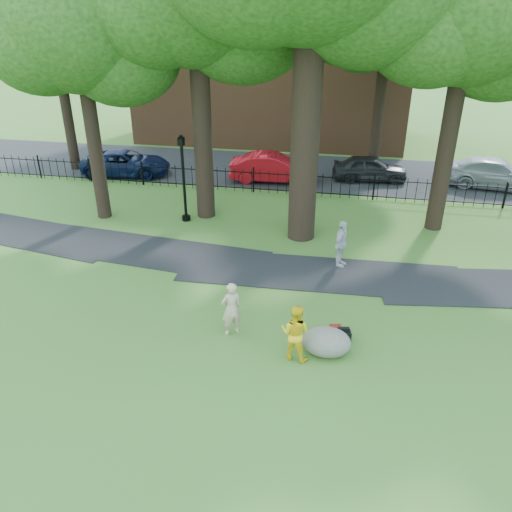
% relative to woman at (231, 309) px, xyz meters
% --- Properties ---
extents(ground, '(120.00, 120.00, 0.00)m').
position_rel_woman_xyz_m(ground, '(1.23, 0.17, -0.84)').
color(ground, '#3E6021').
rests_on(ground, ground).
extents(footpath, '(36.07, 3.85, 0.03)m').
position_rel_woman_xyz_m(footpath, '(2.23, 4.07, -0.84)').
color(footpath, black).
rests_on(footpath, ground).
extents(street, '(80.00, 7.00, 0.02)m').
position_rel_woman_xyz_m(street, '(1.23, 16.17, -0.84)').
color(street, black).
rests_on(street, ground).
extents(iron_fence, '(44.00, 0.04, 1.20)m').
position_rel_woman_xyz_m(iron_fence, '(1.23, 12.17, -0.24)').
color(iron_fence, black).
rests_on(iron_fence, ground).
extents(brick_building, '(18.00, 8.00, 12.00)m').
position_rel_woman_xyz_m(brick_building, '(-2.77, 24.17, 5.16)').
color(brick_building, brown).
rests_on(brick_building, ground).
extents(tree_row, '(26.82, 7.96, 12.42)m').
position_rel_woman_xyz_m(tree_row, '(1.74, 8.57, 7.32)').
color(tree_row, black).
rests_on(tree_row, ground).
extents(woman, '(0.73, 0.69, 1.68)m').
position_rel_woman_xyz_m(woman, '(0.00, 0.00, 0.00)').
color(woman, tan).
rests_on(woman, ground).
extents(man, '(0.92, 0.78, 1.64)m').
position_rel_woman_xyz_m(man, '(1.94, -0.78, -0.02)').
color(man, yellow).
rests_on(man, ground).
extents(pedestrian, '(0.74, 1.13, 1.78)m').
position_rel_woman_xyz_m(pedestrian, '(2.92, 4.84, 0.05)').
color(pedestrian, '#B2B2B7').
rests_on(pedestrian, ground).
extents(boulder, '(1.46, 1.17, 0.79)m').
position_rel_woman_xyz_m(boulder, '(2.77, -0.38, -0.44)').
color(boulder, slate).
rests_on(boulder, ground).
extents(lamppost, '(0.38, 0.38, 3.83)m').
position_rel_woman_xyz_m(lamppost, '(-3.99, 7.94, 1.04)').
color(lamppost, black).
rests_on(lamppost, ground).
extents(backpack, '(0.48, 0.35, 0.33)m').
position_rel_woman_xyz_m(backpack, '(3.21, 0.22, -0.68)').
color(backpack, black).
rests_on(backpack, ground).
extents(red_bag, '(0.37, 0.27, 0.23)m').
position_rel_woman_xyz_m(red_bag, '(2.98, 0.60, -0.72)').
color(red_bag, maroon).
rests_on(red_bag, ground).
extents(red_sedan, '(4.72, 1.98, 1.52)m').
position_rel_woman_xyz_m(red_sedan, '(-1.07, 14.08, -0.08)').
color(red_sedan, '#B30D18').
rests_on(red_sedan, ground).
extents(navy_van, '(5.10, 2.85, 1.35)m').
position_rel_woman_xyz_m(navy_van, '(-9.36, 13.67, -0.16)').
color(navy_van, '#0B1538').
rests_on(navy_van, ground).
extents(grey_car, '(4.14, 1.99, 1.36)m').
position_rel_woman_xyz_m(grey_car, '(4.06, 15.25, -0.16)').
color(grey_car, black).
rests_on(grey_car, ground).
extents(silver_car, '(5.39, 2.78, 1.49)m').
position_rel_woman_xyz_m(silver_car, '(10.47, 15.28, -0.09)').
color(silver_car, '#95979D').
rests_on(silver_car, ground).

